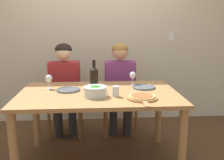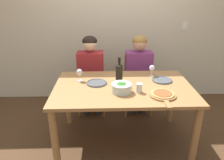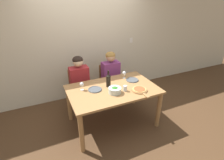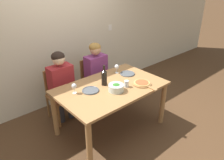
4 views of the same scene
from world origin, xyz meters
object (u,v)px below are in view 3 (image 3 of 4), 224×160
at_px(chair_left, 79,88).
at_px(wine_glass_left, 82,85).
at_px(dinner_plate_right, 132,80).
at_px(broccoli_bowl, 115,90).
at_px(wine_bottle, 108,80).
at_px(dinner_plate_left, 95,89).
at_px(wine_glass_right, 124,73).
at_px(person_woman, 80,79).
at_px(pizza_on_board, 140,90).
at_px(person_man, 111,73).
at_px(water_tumbler, 125,88).
at_px(chair_right, 109,82).

distance_m(chair_left, wine_glass_left, 0.78).
bearing_deg(wine_glass_left, dinner_plate_right, -1.89).
bearing_deg(chair_left, broccoli_bowl, -68.65).
distance_m(wine_bottle, dinner_plate_right, 0.54).
height_order(dinner_plate_left, wine_glass_right, wine_glass_right).
xyz_separation_m(person_woman, pizza_on_board, (0.81, -0.99, 0.06)).
bearing_deg(wine_glass_left, person_man, 34.29).
relative_size(broccoli_bowl, dinner_plate_right, 0.90).
relative_size(chair_left, water_tumbler, 8.57).
xyz_separation_m(person_man, wine_glass_left, (-0.80, -0.55, 0.15)).
bearing_deg(person_man, chair_left, 171.34).
height_order(chair_right, pizza_on_board, chair_right).
bearing_deg(dinner_plate_right, broccoli_bowl, -150.43).
xyz_separation_m(chair_left, wine_bottle, (0.38, -0.73, 0.43)).
relative_size(person_woman, wine_glass_right, 7.97).
xyz_separation_m(dinner_plate_left, pizza_on_board, (0.70, -0.35, 0.01)).
bearing_deg(pizza_on_board, wine_bottle, 139.75).
relative_size(dinner_plate_left, pizza_on_board, 0.58).
height_order(dinner_plate_right, pizza_on_board, pizza_on_board).
bearing_deg(wine_bottle, dinner_plate_left, -176.45).
relative_size(chair_left, wine_glass_right, 5.70).
distance_m(chair_left, person_man, 0.76).
bearing_deg(pizza_on_board, person_man, 95.99).
bearing_deg(pizza_on_board, water_tumbler, 156.38).
height_order(chair_left, water_tumbler, water_tumbler).
xyz_separation_m(person_man, wine_bottle, (-0.33, -0.62, 0.18)).
distance_m(dinner_plate_right, wine_glass_left, 1.01).
bearing_deg(person_woman, wine_bottle, -58.89).
xyz_separation_m(chair_left, person_woman, (-0.00, -0.11, 0.25)).
bearing_deg(dinner_plate_left, person_woman, 99.68).
height_order(broccoli_bowl, dinner_plate_right, broccoli_bowl).
bearing_deg(wine_bottle, chair_right, 65.64).
bearing_deg(broccoli_bowl, person_man, 69.82).
bearing_deg(dinner_plate_right, dinner_plate_left, -175.81).
height_order(chair_right, person_woman, person_woman).
bearing_deg(dinner_plate_left, pizza_on_board, -26.61).
relative_size(chair_right, dinner_plate_left, 3.52).
height_order(pizza_on_board, wine_glass_right, wine_glass_right).
bearing_deg(person_man, wine_bottle, -117.97).
bearing_deg(dinner_plate_right, chair_left, 142.72).
bearing_deg(chair_right, water_tumbler, -97.43).
height_order(person_woman, water_tumbler, person_woman).
height_order(person_woman, dinner_plate_left, person_woman).
height_order(pizza_on_board, wine_glass_left, wine_glass_left).
distance_m(dinner_plate_left, water_tumbler, 0.53).
height_order(person_man, wine_bottle, person_man).
height_order(chair_right, wine_glass_left, wine_glass_left).
height_order(chair_right, broccoli_bowl, broccoli_bowl).
height_order(person_man, water_tumbler, person_man).
relative_size(person_woman, dinner_plate_left, 4.92).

